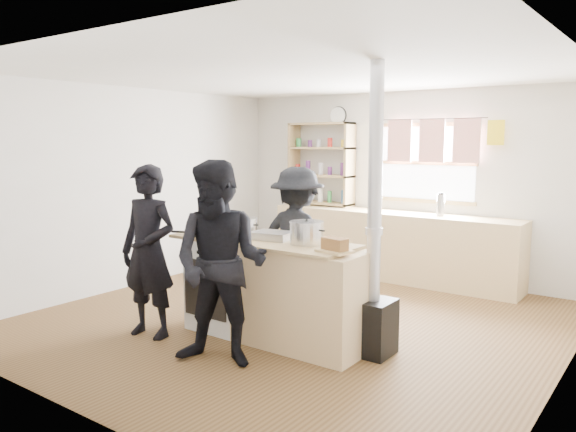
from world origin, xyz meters
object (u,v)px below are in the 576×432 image
at_px(thermos, 441,205).
at_px(cooking_island, 275,290).
at_px(roast_tray, 273,235).
at_px(stockpot_stove, 246,226).
at_px(person_near_left, 149,251).
at_px(person_far, 297,240).
at_px(skillet_greens, 202,232).
at_px(stockpot_counter, 307,232).
at_px(bread_board, 335,246).
at_px(flue_heater, 373,281).
at_px(person_near_right, 220,264).

xyz_separation_m(thermos, cooking_island, (-0.52, -2.77, -0.57)).
height_order(roast_tray, stockpot_stove, stockpot_stove).
height_order(cooking_island, person_near_left, person_near_left).
bearing_deg(person_far, person_near_left, 61.13).
distance_m(skillet_greens, stockpot_stove, 0.43).
height_order(cooking_island, skillet_greens, skillet_greens).
xyz_separation_m(skillet_greens, stockpot_counter, (1.08, 0.21, 0.07)).
xyz_separation_m(thermos, person_near_left, (-1.54, -3.39, -0.22)).
bearing_deg(bread_board, stockpot_counter, 155.74).
xyz_separation_m(stockpot_counter, flue_heater, (0.60, 0.13, -0.38)).
relative_size(stockpot_counter, person_near_right, 0.18).
height_order(bread_board, person_near_left, person_near_left).
bearing_deg(stockpot_stove, person_far, 79.37).
distance_m(thermos, person_near_left, 3.73).
bearing_deg(skillet_greens, bread_board, 1.20).
relative_size(stockpot_stove, stockpot_counter, 0.73).
relative_size(roast_tray, stockpot_stove, 1.72).
bearing_deg(stockpot_counter, person_far, 129.64).
relative_size(skillet_greens, roast_tray, 0.95).
xyz_separation_m(skillet_greens, person_near_left, (-0.24, -0.47, -0.14)).
height_order(thermos, person_far, person_far).
height_order(cooking_island, stockpot_stove, stockpot_stove).
relative_size(flue_heater, person_near_left, 1.53).
bearing_deg(thermos, cooking_island, -100.66).
distance_m(thermos, person_near_right, 3.55).
xyz_separation_m(cooking_island, person_near_left, (-1.01, -0.62, 0.35)).
relative_size(stockpot_stove, flue_heater, 0.09).
xyz_separation_m(stockpot_counter, person_far, (-0.63, 0.76, -0.25)).
relative_size(roast_tray, flue_heater, 0.16).
distance_m(flue_heater, person_near_right, 1.32).
relative_size(roast_tray, person_near_right, 0.23).
height_order(stockpot_counter, person_far, person_far).
relative_size(skillet_greens, person_far, 0.24).
bearing_deg(person_near_right, person_far, 81.89).
bearing_deg(stockpot_counter, stockpot_stove, 174.94).
height_order(skillet_greens, bread_board, bread_board).
relative_size(bread_board, person_near_left, 0.20).
relative_size(cooking_island, stockpot_counter, 6.41).
xyz_separation_m(bread_board, person_far, (-1.04, 0.94, -0.20)).
height_order(stockpot_stove, person_far, person_far).
bearing_deg(roast_tray, skillet_greens, -162.79).
distance_m(roast_tray, flue_heater, 1.04).
height_order(thermos, bread_board, thermos).
bearing_deg(person_near_left, stockpot_counter, 18.27).
distance_m(cooking_island, roast_tray, 0.51).
distance_m(stockpot_counter, bread_board, 0.44).
xyz_separation_m(roast_tray, person_far, (-0.25, 0.76, -0.19)).
xyz_separation_m(thermos, person_near_right, (-0.52, -3.50, -0.19)).
bearing_deg(bread_board, roast_tray, 166.74).
distance_m(cooking_island, bread_board, 0.89).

